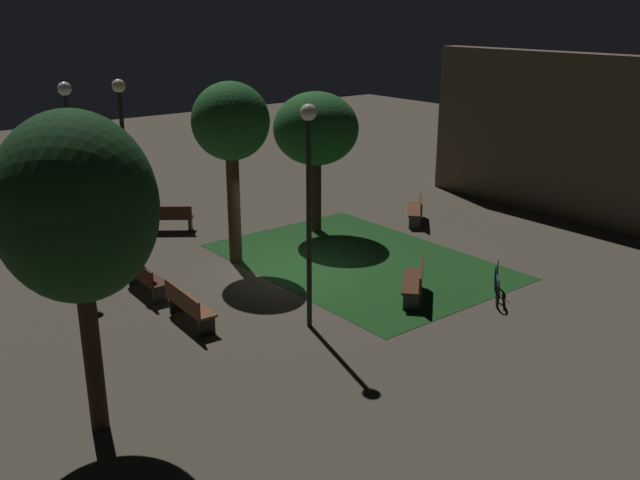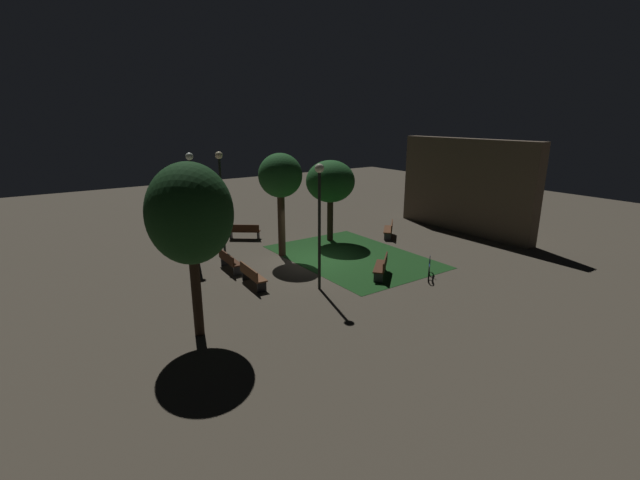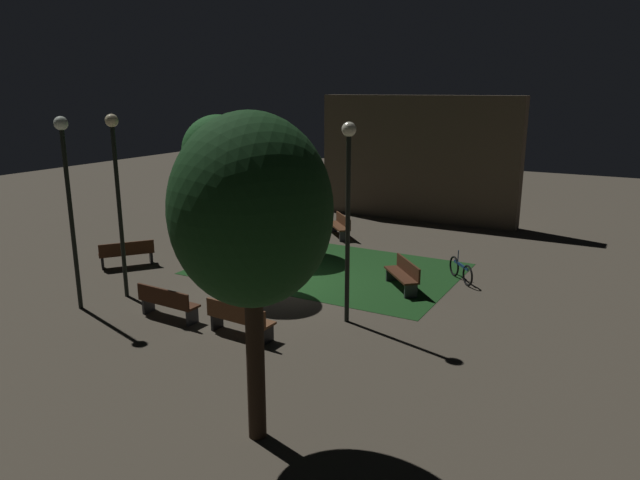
% 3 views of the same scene
% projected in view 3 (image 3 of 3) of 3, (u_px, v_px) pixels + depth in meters
% --- Properties ---
extents(ground_plane, '(60.00, 60.00, 0.00)m').
position_uv_depth(ground_plane, '(290.00, 281.00, 18.47)').
color(ground_plane, '#4C4438').
extents(grass_lawn, '(8.40, 5.86, 0.01)m').
position_uv_depth(grass_lawn, '(329.00, 269.00, 19.74)').
color(grass_lawn, '#194219').
rests_on(grass_lawn, ground).
extents(bench_corner, '(1.82, 0.56, 0.88)m').
position_uv_depth(bench_corner, '(167.00, 302.00, 15.35)').
color(bench_corner, '#422314').
rests_on(bench_corner, ground).
extents(bench_back_row, '(1.82, 0.58, 0.88)m').
position_uv_depth(bench_back_row, '(239.00, 318.00, 14.25)').
color(bench_back_row, brown).
rests_on(bench_back_row, ground).
extents(bench_lawn_edge, '(1.56, 1.66, 0.88)m').
position_uv_depth(bench_lawn_edge, '(404.00, 274.00, 17.66)').
color(bench_lawn_edge, '#422314').
rests_on(bench_lawn_edge, ground).
extents(bench_path_side, '(1.47, 1.72, 0.88)m').
position_uv_depth(bench_path_side, '(127.00, 253.00, 19.92)').
color(bench_path_side, '#422314').
rests_on(bench_path_side, ground).
extents(bench_front_left, '(1.60, 1.62, 0.88)m').
position_uv_depth(bench_front_left, '(340.00, 225.00, 23.95)').
color(bench_front_left, '#512D19').
rests_on(bench_front_left, ground).
extents(tree_lawn_side, '(2.72, 2.72, 4.56)m').
position_uv_depth(tree_lawn_side, '(264.00, 161.00, 21.10)').
color(tree_lawn_side, '#2D2116').
rests_on(tree_lawn_side, ground).
extents(tree_back_right, '(2.16, 2.16, 5.17)m').
position_uv_depth(tree_back_right, '(219.00, 155.00, 17.41)').
color(tree_back_right, '#423021').
rests_on(tree_back_right, ground).
extents(tree_left_canopy, '(2.63, 2.63, 5.60)m').
position_uv_depth(tree_left_canopy, '(251.00, 213.00, 9.26)').
color(tree_left_canopy, '#2D2116').
rests_on(tree_left_canopy, ground).
extents(lamp_post_plaza_east, '(0.36, 0.36, 5.24)m').
position_uv_depth(lamp_post_plaza_east, '(117.00, 178.00, 16.30)').
color(lamp_post_plaza_east, black).
rests_on(lamp_post_plaza_east, ground).
extents(lamp_post_path_center, '(0.36, 0.36, 5.22)m').
position_uv_depth(lamp_post_path_center, '(68.00, 184.00, 15.35)').
color(lamp_post_path_center, black).
rests_on(lamp_post_path_center, ground).
extents(lamp_post_near_wall, '(0.36, 0.36, 5.13)m').
position_uv_depth(lamp_post_near_wall, '(348.00, 192.00, 14.45)').
color(lamp_post_near_wall, black).
rests_on(lamp_post_near_wall, ground).
extents(bicycle, '(1.12, 1.31, 0.93)m').
position_uv_depth(bicycle, '(461.00, 270.00, 18.46)').
color(bicycle, black).
rests_on(bicycle, ground).
extents(building_wall_backdrop, '(9.22, 0.80, 5.63)m').
position_uv_depth(building_wall_backdrop, '(417.00, 159.00, 26.59)').
color(building_wall_backdrop, brown).
rests_on(building_wall_backdrop, ground).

